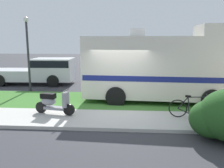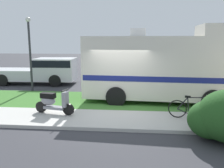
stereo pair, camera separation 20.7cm
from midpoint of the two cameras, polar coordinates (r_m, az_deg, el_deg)
The scene contains 8 objects.
ground_plane at distance 9.82m, azimuth 0.92°, elevation -6.67°, with size 80.00×80.00×0.00m, color #38383D.
sidewalk at distance 8.67m, azimuth 0.46°, elevation -8.64°, with size 24.00×2.00×0.12m.
grass_strip at distance 11.25m, azimuth 1.35°, elevation -4.21°, with size 24.00×3.40×0.08m.
motorhome_rv at distance 11.28m, azimuth 11.32°, elevation 4.23°, with size 7.05×2.79×3.57m.
scooter at distance 9.31m, azimuth -14.66°, elevation -4.31°, with size 1.61×0.60×0.97m.
bicycle at distance 8.95m, azimuth 18.34°, elevation -5.65°, with size 1.67×0.59×0.89m.
pickup_truck_near at distance 16.43m, azimuth -17.35°, elevation 3.17°, with size 5.78×2.22×1.72m.
street_lamp_post at distance 14.20m, azimuth -20.09°, elevation 8.43°, with size 0.28×0.28×4.16m.
Camera 1 is at (0.42, -9.37, 2.92)m, focal length 37.86 mm.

